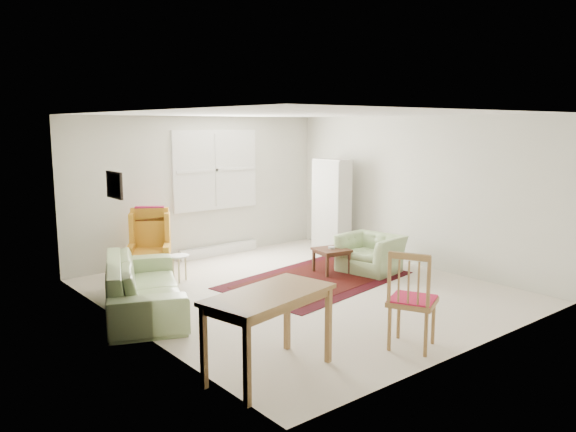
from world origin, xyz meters
TOP-DOWN VIEW (x-y plane):
  - room at (0.02, 0.21)m, footprint 5.04×5.54m
  - rug at (0.52, 0.27)m, footprint 3.02×2.21m
  - sofa at (-2.10, 0.64)m, footprint 1.69×2.45m
  - armchair at (1.57, 0.12)m, footprint 0.95×1.05m
  - wingback_chair at (-1.34, 2.08)m, footprint 0.87×0.88m
  - coffee_table at (1.01, 0.43)m, footprint 0.58×0.58m
  - stool at (-1.10, 1.56)m, footprint 0.31×0.31m
  - cabinet at (2.10, 1.59)m, footprint 0.40×0.71m
  - desk at (-2.00, -1.88)m, footprint 1.38×0.88m
  - desk_chair at (-0.42, -2.31)m, footprint 0.63×0.63m

SIDE VIEW (x-z plane):
  - rug at x=0.52m, z-range 0.00..0.03m
  - coffee_table at x=1.01m, z-range 0.00..0.40m
  - stool at x=-1.10m, z-range 0.00..0.41m
  - armchair at x=1.57m, z-range 0.00..0.72m
  - desk at x=-2.00m, z-range 0.00..0.81m
  - sofa at x=-2.10m, z-range 0.00..0.92m
  - desk_chair at x=-0.42m, z-range 0.00..1.07m
  - wingback_chair at x=-1.34m, z-range 0.00..1.08m
  - cabinet at x=2.10m, z-range 0.00..1.73m
  - room at x=0.02m, z-range 0.00..2.51m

